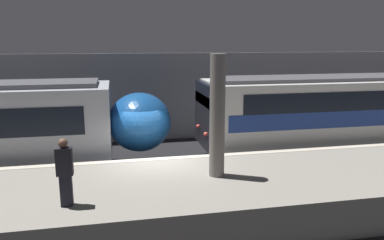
{
  "coord_description": "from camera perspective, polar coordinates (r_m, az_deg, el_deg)",
  "views": [
    {
      "loc": [
        -1.29,
        -12.09,
        4.98
      ],
      "look_at": [
        1.39,
        0.88,
        2.16
      ],
      "focal_mm": 35.0,
      "sensor_mm": 36.0,
      "label": 1
    }
  ],
  "objects": [
    {
      "name": "support_pillar_near",
      "position": [
        10.66,
        3.88,
        0.54
      ],
      "size": [
        0.44,
        0.44,
        3.53
      ],
      "color": "slate",
      "rests_on": "platform"
    },
    {
      "name": "station_rear_barrier",
      "position": [
        18.89,
        -7.62,
        3.41
      ],
      "size": [
        50.0,
        0.15,
        4.38
      ],
      "color": "#939399",
      "rests_on": "ground"
    },
    {
      "name": "platform",
      "position": [
        10.92,
        -3.95,
        -11.95
      ],
      "size": [
        40.0,
        4.39,
        1.11
      ],
      "color": "gray",
      "rests_on": "ground"
    },
    {
      "name": "ground_plane",
      "position": [
        13.14,
        -5.23,
        -10.31
      ],
      "size": [
        120.0,
        120.0,
        0.0
      ],
      "primitive_type": "plane",
      "color": "black"
    },
    {
      "name": "person_waiting",
      "position": [
        9.39,
        -18.8,
        -7.33
      ],
      "size": [
        0.38,
        0.24,
        1.66
      ],
      "color": "black",
      "rests_on": "platform"
    }
  ]
}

